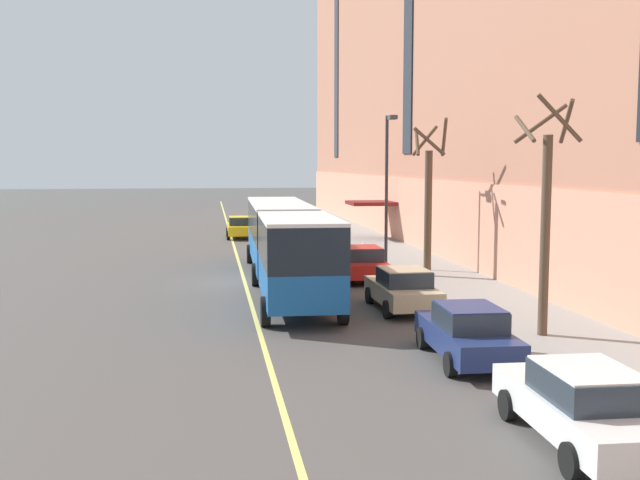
# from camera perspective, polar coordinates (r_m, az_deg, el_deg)

# --- Properties ---
(ground_plane) EXTENTS (260.00, 260.00, 0.00)m
(ground_plane) POSITION_cam_1_polar(r_m,az_deg,el_deg) (34.14, -5.98, -3.17)
(ground_plane) COLOR #4C4947
(sidewalk) EXTENTS (4.69, 160.00, 0.15)m
(sidewalk) POSITION_cam_1_polar(r_m,az_deg,el_deg) (38.50, 7.39, -2.05)
(sidewalk) COLOR gray
(sidewalk) RESTS_ON ground
(city_bus) EXTENTS (3.22, 19.20, 3.48)m
(city_bus) POSITION_cam_1_polar(r_m,az_deg,el_deg) (32.58, -2.70, 0.02)
(city_bus) COLOR #19569E
(city_bus) RESTS_ON ground
(parked_car_red_0) EXTENTS (2.08, 4.61, 1.56)m
(parked_car_red_0) POSITION_cam_1_polar(r_m,az_deg,el_deg) (46.78, -0.05, 0.26)
(parked_car_red_0) COLOR #B21E19
(parked_car_red_0) RESTS_ON ground
(parked_car_navy_1) EXTENTS (2.05, 4.68, 1.56)m
(parked_car_navy_1) POSITION_cam_1_polar(r_m,az_deg,el_deg) (20.70, 11.15, -6.97)
(parked_car_navy_1) COLOR navy
(parked_car_navy_1) RESTS_ON ground
(parked_car_white_2) EXTENTS (2.07, 4.28, 1.56)m
(parked_car_white_2) POSITION_cam_1_polar(r_m,az_deg,el_deg) (62.80, -2.03, 1.69)
(parked_car_white_2) COLOR silver
(parked_car_white_2) RESTS_ON ground
(parked_car_silver_3) EXTENTS (2.02, 4.27, 1.56)m
(parked_car_silver_3) POSITION_cam_1_polar(r_m,az_deg,el_deg) (56.36, -1.42, 1.21)
(parked_car_silver_3) COLOR #B7B7BC
(parked_car_silver_3) RESTS_ON ground
(parked_car_red_4) EXTENTS (2.09, 4.60, 1.56)m
(parked_car_red_4) POSITION_cam_1_polar(r_m,az_deg,el_deg) (34.40, 3.18, -1.76)
(parked_car_red_4) COLOR #B21E19
(parked_car_red_4) RESTS_ON ground
(parked_car_champagne_5) EXTENTS (2.07, 4.56, 1.56)m
(parked_car_champagne_5) POSITION_cam_1_polar(r_m,az_deg,el_deg) (27.44, 6.32, -3.74)
(parked_car_champagne_5) COLOR #BCAD89
(parked_car_champagne_5) RESTS_ON ground
(parked_car_white_6) EXTENTS (2.07, 4.84, 1.56)m
(parked_car_white_6) POSITION_cam_1_polar(r_m,az_deg,el_deg) (15.30, 19.39, -11.80)
(parked_car_white_6) COLOR silver
(parked_car_white_6) RESTS_ON ground
(taxi_cab) EXTENTS (1.97, 4.56, 1.56)m
(taxi_cab) POSITION_cam_1_polar(r_m,az_deg,el_deg) (54.01, -6.12, 0.98)
(taxi_cab) COLOR yellow
(taxi_cab) RESTS_ON ground
(street_tree_near_corner) EXTENTS (1.73, 1.69, 7.18)m
(street_tree_near_corner) POSITION_cam_1_polar(r_m,az_deg,el_deg) (23.37, 16.81, 1.85)
(street_tree_near_corner) COLOR brown
(street_tree_near_corner) RESTS_ON sidewalk
(street_tree_mid_block) EXTENTS (1.80, 1.62, 7.24)m
(street_tree_mid_block) POSITION_cam_1_polar(r_m,az_deg,el_deg) (34.76, 8.26, 3.12)
(street_tree_mid_block) COLOR brown
(street_tree_mid_block) RESTS_ON sidewalk
(street_lamp) EXTENTS (0.36, 1.48, 7.52)m
(street_lamp) POSITION_cam_1_polar(r_m,az_deg,el_deg) (37.01, 5.17, 4.85)
(street_lamp) COLOR #2D2D30
(street_lamp) RESTS_ON sidewalk
(fire_hydrant) EXTENTS (0.42, 0.24, 0.72)m
(fire_hydrant) POSITION_cam_1_polar(r_m,az_deg,el_deg) (42.31, 3.35, -0.73)
(fire_hydrant) COLOR red
(fire_hydrant) RESTS_ON sidewalk
(lane_centerline) EXTENTS (0.16, 140.00, 0.01)m
(lane_centerline) POSITION_cam_1_polar(r_m,az_deg,el_deg) (37.11, -5.98, -2.44)
(lane_centerline) COLOR #E0D66B
(lane_centerline) RESTS_ON ground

